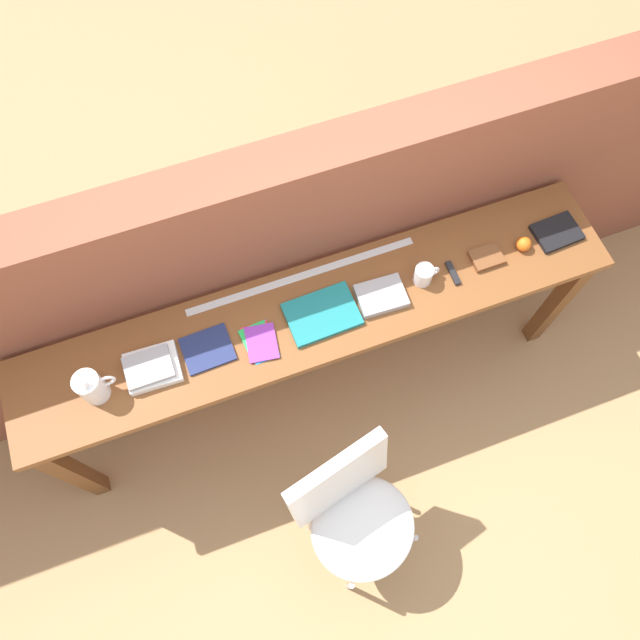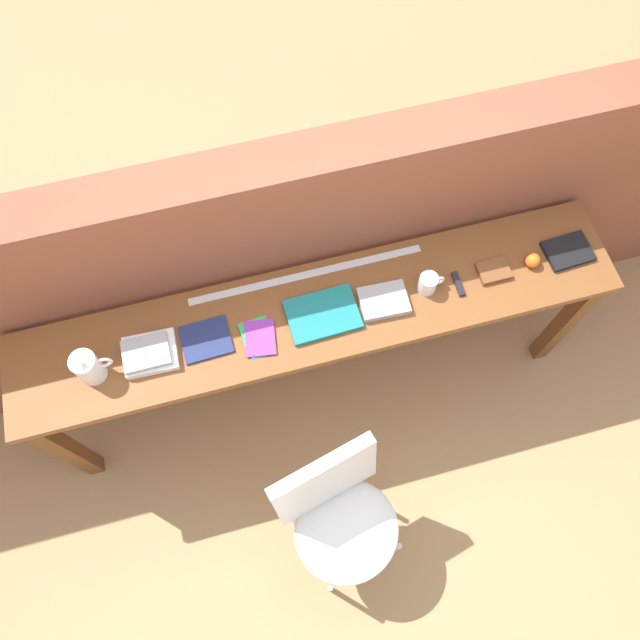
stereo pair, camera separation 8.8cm
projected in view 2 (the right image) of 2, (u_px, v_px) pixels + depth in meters
ground_plane at (332, 432)px, 3.21m from camera, size 40.00×40.00×0.00m
brick_wall_back at (298, 259)px, 2.79m from camera, size 6.00×0.20×1.44m
sideboard at (317, 325)px, 2.64m from camera, size 2.50×0.44×0.88m
chair_white_moulded at (339, 514)px, 2.54m from camera, size 0.54×0.55×0.89m
pitcher_white at (89, 367)px, 2.34m from camera, size 0.14×0.10×0.18m
book_stack_leftmost at (149, 353)px, 2.41m from camera, size 0.21×0.18×0.06m
magazine_cycling at (206, 340)px, 2.46m from camera, size 0.20×0.17×0.01m
pamphlet_pile_colourful at (258, 336)px, 2.46m from camera, size 0.14×0.18×0.01m
book_open_centre at (323, 314)px, 2.50m from camera, size 0.29×0.21×0.02m
book_grey_hardcover at (384, 301)px, 2.51m from camera, size 0.20×0.15×0.03m
mug at (428, 283)px, 2.51m from camera, size 0.11×0.08×0.09m
multitool_folded at (458, 284)px, 2.55m from camera, size 0.03×0.11×0.02m
leather_journal_brown at (494, 271)px, 2.57m from camera, size 0.13×0.10×0.02m
sports_ball_small at (533, 260)px, 2.57m from camera, size 0.06×0.06×0.06m
book_repair_rightmost at (568, 251)px, 2.61m from camera, size 0.20×0.15×0.02m
ruler_metal_back_edge at (305, 275)px, 2.58m from camera, size 0.99×0.03×0.00m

